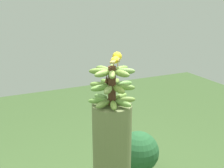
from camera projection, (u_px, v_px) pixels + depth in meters
banana_bunch at (112, 86)px, 1.64m from camera, size 0.28×0.28×0.24m
perched_bird at (116, 58)px, 1.61m from camera, size 0.13×0.16×0.08m
tropical_shrub at (139, 152)px, 2.82m from camera, size 0.42×0.42×0.51m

